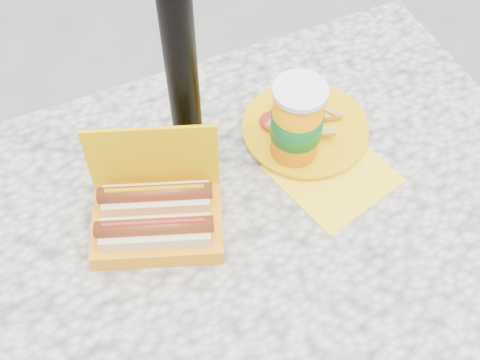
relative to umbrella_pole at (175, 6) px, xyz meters
name	(u,v)px	position (x,y,z in m)	size (l,w,h in m)	color
picnic_table	(227,262)	(0.00, -0.16, -0.46)	(1.20, 0.80, 0.75)	beige
umbrella_pole	(175,6)	(0.00, 0.00, 0.00)	(0.05, 0.05, 2.20)	black
hotdog_box	(157,216)	(-0.10, -0.11, -0.31)	(0.25, 0.22, 0.18)	#E2A900
fries_plate	(306,130)	(0.22, -0.03, -0.34)	(0.24, 0.34, 0.05)	yellow
soda_cup	(297,124)	(0.18, -0.06, -0.26)	(0.09, 0.09, 0.17)	#FF8A00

